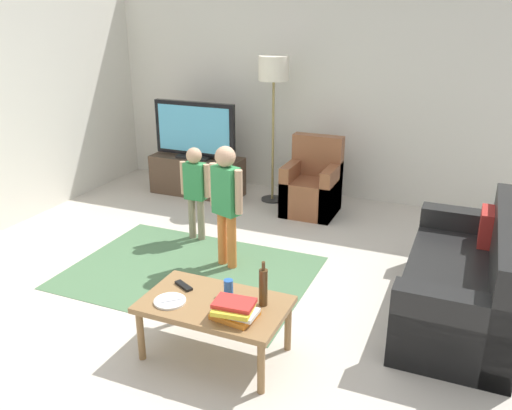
# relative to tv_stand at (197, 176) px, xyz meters

# --- Properties ---
(ground) EXTENTS (7.80, 7.80, 0.00)m
(ground) POSITION_rel_tv_stand_xyz_m (1.55, -2.30, -0.24)
(ground) COLOR beige
(wall_back) EXTENTS (6.00, 0.12, 2.70)m
(wall_back) POSITION_rel_tv_stand_xyz_m (1.55, 0.70, 1.11)
(wall_back) COLOR silver
(wall_back) RESTS_ON ground
(area_rug) EXTENTS (2.20, 1.60, 0.01)m
(area_rug) POSITION_rel_tv_stand_xyz_m (1.01, -1.99, -0.24)
(area_rug) COLOR #4C724C
(area_rug) RESTS_ON ground
(tv_stand) EXTENTS (1.20, 0.44, 0.50)m
(tv_stand) POSITION_rel_tv_stand_xyz_m (0.00, 0.00, 0.00)
(tv_stand) COLOR #4C3828
(tv_stand) RESTS_ON ground
(tv) EXTENTS (1.10, 0.28, 0.71)m
(tv) POSITION_rel_tv_stand_xyz_m (0.00, -0.02, 0.60)
(tv) COLOR black
(tv) RESTS_ON tv_stand
(couch) EXTENTS (0.80, 1.80, 0.86)m
(couch) POSITION_rel_tv_stand_xyz_m (3.40, -1.76, 0.05)
(couch) COLOR black
(couch) RESTS_ON ground
(armchair) EXTENTS (0.60, 0.60, 0.90)m
(armchair) POSITION_rel_tv_stand_xyz_m (1.58, -0.04, 0.05)
(armchair) COLOR brown
(armchair) RESTS_ON ground
(floor_lamp) EXTENTS (0.36, 0.36, 1.78)m
(floor_lamp) POSITION_rel_tv_stand_xyz_m (0.99, 0.15, 1.30)
(floor_lamp) COLOR #262626
(floor_lamp) RESTS_ON ground
(child_near_tv) EXTENTS (0.33, 0.16, 0.99)m
(child_near_tv) POSITION_rel_tv_stand_xyz_m (0.69, -1.28, 0.35)
(child_near_tv) COLOR gray
(child_near_tv) RESTS_ON ground
(child_center) EXTENTS (0.37, 0.21, 1.17)m
(child_center) POSITION_rel_tv_stand_xyz_m (1.26, -1.71, 0.46)
(child_center) COLOR orange
(child_center) RESTS_ON ground
(coffee_table) EXTENTS (1.00, 0.60, 0.42)m
(coffee_table) POSITION_rel_tv_stand_xyz_m (1.79, -2.99, 0.13)
(coffee_table) COLOR olive
(coffee_table) RESTS_ON ground
(book_stack) EXTENTS (0.30, 0.27, 0.12)m
(book_stack) POSITION_rel_tv_stand_xyz_m (2.00, -3.11, 0.23)
(book_stack) COLOR orange
(book_stack) RESTS_ON coffee_table
(bottle) EXTENTS (0.06, 0.06, 0.32)m
(bottle) POSITION_rel_tv_stand_xyz_m (2.11, -2.89, 0.31)
(bottle) COLOR #4C3319
(bottle) RESTS_ON coffee_table
(tv_remote) EXTENTS (0.17, 0.12, 0.02)m
(tv_remote) POSITION_rel_tv_stand_xyz_m (1.49, -2.89, 0.19)
(tv_remote) COLOR black
(tv_remote) RESTS_ON coffee_table
(soda_can) EXTENTS (0.07, 0.07, 0.12)m
(soda_can) POSITION_rel_tv_stand_xyz_m (1.84, -2.87, 0.24)
(soda_can) COLOR #2659B2
(soda_can) RESTS_ON coffee_table
(plate) EXTENTS (0.22, 0.22, 0.02)m
(plate) POSITION_rel_tv_stand_xyz_m (1.51, -3.11, 0.18)
(plate) COLOR white
(plate) RESTS_ON coffee_table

